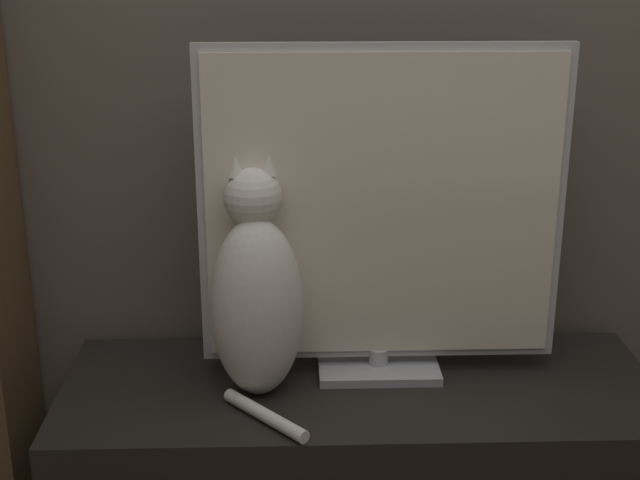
{
  "coord_description": "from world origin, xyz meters",
  "views": [
    {
      "loc": [
        -0.15,
        -0.85,
        1.37
      ],
      "look_at": [
        -0.09,
        0.94,
        0.76
      ],
      "focal_mm": 50.0,
      "sensor_mm": 36.0,
      "label": 1
    }
  ],
  "objects": [
    {
      "name": "tv_stand",
      "position": [
        0.0,
        0.93,
        0.21
      ],
      "size": [
        1.33,
        0.5,
        0.42
      ],
      "color": "black",
      "rests_on": "ground_plane"
    },
    {
      "name": "cat",
      "position": [
        -0.23,
        0.91,
        0.65
      ],
      "size": [
        0.22,
        0.33,
        0.53
      ],
      "rotation": [
        0.0,
        0.0,
        0.13
      ],
      "color": "silver",
      "rests_on": "tv_stand"
    },
    {
      "name": "tv",
      "position": [
        0.05,
        0.99,
        0.8
      ],
      "size": [
        0.8,
        0.16,
        0.74
      ],
      "color": "#B7B7BC",
      "rests_on": "tv_stand"
    }
  ]
}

